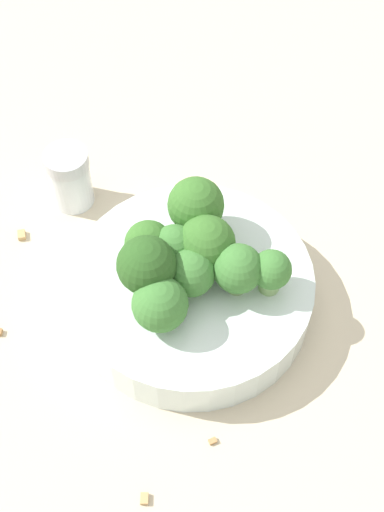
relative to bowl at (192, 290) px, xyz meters
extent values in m
plane|color=beige|center=(0.00, 0.00, -0.02)|extent=(3.00, 3.00, 0.00)
cylinder|color=silver|center=(0.00, 0.00, 0.00)|extent=(0.21, 0.21, 0.04)
cylinder|color=#7A9E5B|center=(0.01, 0.00, 0.03)|extent=(0.02, 0.02, 0.02)
sphere|color=#3D7533|center=(0.01, 0.00, 0.05)|extent=(0.04, 0.04, 0.04)
cylinder|color=#7A9E5B|center=(0.01, 0.04, 0.03)|extent=(0.02, 0.02, 0.02)
sphere|color=#3D7533|center=(0.01, 0.04, 0.05)|extent=(0.04, 0.04, 0.04)
cylinder|color=#8EB770|center=(-0.01, -0.02, 0.03)|extent=(0.02, 0.02, 0.02)
sphere|color=#3D7533|center=(-0.01, -0.02, 0.05)|extent=(0.04, 0.04, 0.04)
cylinder|color=#7A9E5B|center=(-0.01, 0.01, 0.03)|extent=(0.02, 0.02, 0.02)
sphere|color=#386B28|center=(-0.01, 0.01, 0.05)|extent=(0.05, 0.05, 0.05)
cylinder|color=#8EB770|center=(0.04, -0.02, 0.03)|extent=(0.02, 0.02, 0.02)
sphere|color=#3D7533|center=(0.04, -0.02, 0.05)|extent=(0.05, 0.05, 0.05)
cylinder|color=#8EB770|center=(-0.01, -0.04, 0.03)|extent=(0.01, 0.01, 0.02)
sphere|color=#386B28|center=(-0.01, -0.04, 0.05)|extent=(0.04, 0.04, 0.04)
cylinder|color=#84AD66|center=(0.01, 0.07, 0.03)|extent=(0.03, 0.03, 0.02)
sphere|color=#3D7533|center=(0.01, 0.07, 0.05)|extent=(0.03, 0.03, 0.03)
cylinder|color=#7A9E5B|center=(-0.05, 0.00, 0.03)|extent=(0.02, 0.02, 0.03)
sphere|color=#386B28|center=(-0.05, 0.00, 0.06)|extent=(0.05, 0.05, 0.05)
cylinder|color=#7A9E5B|center=(0.02, -0.04, 0.04)|extent=(0.02, 0.02, 0.03)
sphere|color=#28511E|center=(0.02, -0.04, 0.06)|extent=(0.05, 0.05, 0.05)
cylinder|color=silver|center=(-0.11, -0.12, 0.00)|extent=(0.04, 0.04, 0.05)
cylinder|color=#B7B7BC|center=(-0.11, -0.12, 0.04)|extent=(0.04, 0.04, 0.01)
cube|color=#AD7F4C|center=(0.13, 0.02, -0.02)|extent=(0.01, 0.01, 0.01)
cube|color=tan|center=(0.18, -0.02, -0.02)|extent=(0.01, 0.01, 0.01)
cube|color=tan|center=(-0.06, -0.17, -0.02)|extent=(0.01, 0.01, 0.01)
camera|label=1|loc=(0.33, 0.02, 0.53)|focal=50.00mm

